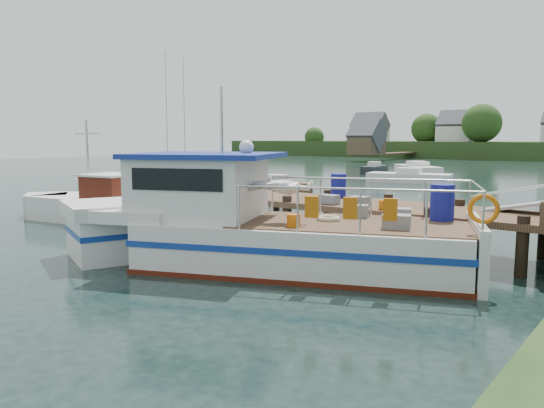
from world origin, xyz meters
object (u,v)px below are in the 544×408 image
Objects in this scene: moored_rowboat at (278,187)px; moored_e at (374,169)px; work_boat at (97,205)px; moored_d at (417,169)px; dock at (518,186)px; moored_a at (409,177)px; lobster_boat at (251,228)px.

moored_rowboat reaches higher than moored_e.
work_boat is 37.89m from moored_d.
dock is at bearing -76.03° from moored_e.
moored_d is at bearing 118.55° from moored_a.
moored_rowboat is at bearing -101.09° from moored_d.
work_boat is (-16.16, -2.66, -1.56)m from dock.
dock is 20.10m from moored_rowboat.
moored_d is 1.55× the size of moored_e.
work_boat is 1.22× the size of moored_a.
moored_e is at bearing 89.46° from lobster_boat.
moored_a is at bearing 119.61° from dock.
moored_e reaches higher than moored_a.
work_boat is at bearing 145.98° from lobster_boat.
moored_d is at bearing 116.67° from dock.
lobster_boat is 2.62× the size of moored_e.
work_boat is 1.83× the size of moored_e.
moored_d is at bearing 82.50° from work_boat.
lobster_boat reaches higher than moored_d.
dock is at bearing -76.53° from moored_d.
dock is 7.53m from lobster_boat.
moored_rowboat is (-11.02, 15.59, -0.61)m from lobster_boat.
dock is at bearing -0.47° from work_boat.
lobster_boat is 19.11m from moored_rowboat.
dock is 2.45× the size of moored_a.
work_boat is 13.57m from moored_rowboat.
moored_a is (-13.74, 24.17, -1.80)m from dock.
moored_d is at bearing 18.33° from moored_e.
dock is 16.46m from work_boat.
moored_a is at bearing -67.68° from moored_e.
work_boat is at bearing -86.30° from moored_a.
dock is 3.68× the size of moored_e.
lobster_boat reaches higher than work_boat.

